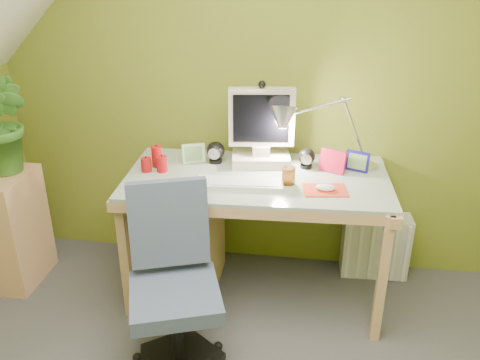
# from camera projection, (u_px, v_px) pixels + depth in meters

# --- Properties ---
(wall_back) EXTENTS (3.20, 0.01, 2.40)m
(wall_back) POSITION_uv_depth(u_px,v_px,m) (254.00, 87.00, 3.08)
(wall_back) COLOR olive
(wall_back) RESTS_ON floor
(desk) EXTENTS (1.51, 0.81, 0.79)m
(desk) POSITION_uv_depth(u_px,v_px,m) (256.00, 236.00, 3.04)
(desk) COLOR tan
(desk) RESTS_ON floor
(monitor) EXTENTS (0.44, 0.29, 0.56)m
(monitor) POSITION_uv_depth(u_px,v_px,m) (262.00, 119.00, 2.92)
(monitor) COLOR beige
(monitor) RESTS_ON desk
(speaker_left) EXTENTS (0.11, 0.11, 0.13)m
(speaker_left) POSITION_uv_depth(u_px,v_px,m) (216.00, 152.00, 3.03)
(speaker_left) COLOR black
(speaker_left) RESTS_ON desk
(speaker_right) EXTENTS (0.12, 0.12, 0.12)m
(speaker_right) POSITION_uv_depth(u_px,v_px,m) (307.00, 158.00, 2.96)
(speaker_right) COLOR black
(speaker_right) RESTS_ON desk
(keyboard) EXTENTS (0.48, 0.18, 0.02)m
(keyboard) POSITION_uv_depth(u_px,v_px,m) (240.00, 183.00, 2.76)
(keyboard) COLOR silver
(keyboard) RESTS_ON desk
(mousepad) EXTENTS (0.25, 0.19, 0.01)m
(mousepad) POSITION_uv_depth(u_px,v_px,m) (325.00, 190.00, 2.70)
(mousepad) COLOR red
(mousepad) RESTS_ON desk
(mouse) EXTENTS (0.11, 0.08, 0.04)m
(mouse) POSITION_uv_depth(u_px,v_px,m) (325.00, 188.00, 2.69)
(mouse) COLOR white
(mouse) RESTS_ON mousepad
(amber_tumbler) EXTENTS (0.07, 0.07, 0.10)m
(amber_tumbler) POSITION_uv_depth(u_px,v_px,m) (289.00, 176.00, 2.76)
(amber_tumbler) COLOR #945515
(amber_tumbler) RESTS_ON desk
(candle_cluster) EXTENTS (0.19, 0.18, 0.12)m
(candle_cluster) POSITION_uv_depth(u_px,v_px,m) (155.00, 159.00, 2.94)
(candle_cluster) COLOR #B81013
(candle_cluster) RESTS_ON desk
(photo_frame_red) EXTENTS (0.15, 0.09, 0.13)m
(photo_frame_red) POSITION_uv_depth(u_px,v_px,m) (333.00, 161.00, 2.90)
(photo_frame_red) COLOR red
(photo_frame_red) RESTS_ON desk
(photo_frame_blue) EXTENTS (0.13, 0.07, 0.12)m
(photo_frame_blue) POSITION_uv_depth(u_px,v_px,m) (357.00, 161.00, 2.92)
(photo_frame_blue) COLOR navy
(photo_frame_blue) RESTS_ON desk
(photo_frame_green) EXTENTS (0.13, 0.07, 0.12)m
(photo_frame_green) POSITION_uv_depth(u_px,v_px,m) (194.00, 153.00, 3.03)
(photo_frame_green) COLOR #B6E09A
(photo_frame_green) RESTS_ON desk
(desk_lamp) EXTENTS (0.62, 0.32, 0.63)m
(desk_lamp) POSITION_uv_depth(u_px,v_px,m) (341.00, 116.00, 2.85)
(desk_lamp) COLOR #B8B9BD
(desk_lamp) RESTS_ON desk
(side_ledge) EXTENTS (0.27, 0.42, 0.73)m
(side_ledge) POSITION_uv_depth(u_px,v_px,m) (14.00, 229.00, 3.18)
(side_ledge) COLOR tan
(side_ledge) RESTS_ON floor
(potted_plant) EXTENTS (0.41, 0.36, 0.63)m
(potted_plant) POSITION_uv_depth(u_px,v_px,m) (2.00, 123.00, 2.93)
(potted_plant) COLOR #397326
(potted_plant) RESTS_ON side_ledge
(task_chair) EXTENTS (0.62, 0.62, 0.88)m
(task_chair) POSITION_uv_depth(u_px,v_px,m) (175.00, 296.00, 2.45)
(task_chair) COLOR #414E6B
(task_chair) RESTS_ON floor
(radiator) EXTENTS (0.43, 0.19, 0.42)m
(radiator) POSITION_uv_depth(u_px,v_px,m) (375.00, 245.00, 3.30)
(radiator) COLOR silver
(radiator) RESTS_ON floor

